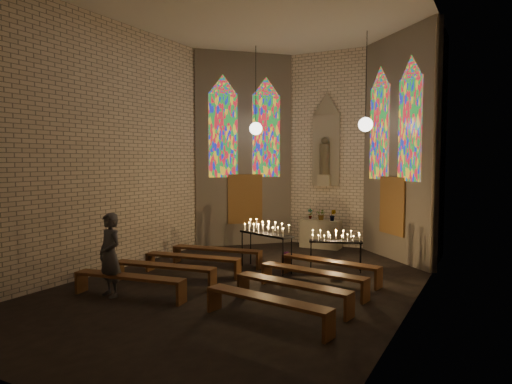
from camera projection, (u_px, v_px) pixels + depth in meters
floor at (245, 284)px, 11.47m from camera, size 12.00×12.00×0.00m
room at (298, 141)px, 14.17m from camera, size 8.22×12.43×7.00m
altar at (321, 234)px, 16.22m from camera, size 1.40×0.60×1.00m
flower_vase_left at (310, 214)px, 16.45m from camera, size 0.23×0.20×0.37m
flower_vase_center at (322, 215)px, 16.11m from camera, size 0.40×0.37×0.39m
flower_vase_right at (333, 215)px, 15.88m from camera, size 0.24×0.20×0.41m
aisle_flower_pot at (286, 259)px, 13.37m from camera, size 0.31×0.31×0.43m
votive_stand_left at (266, 231)px, 12.90m from camera, size 1.82×0.99×1.31m
votive_stand_right at (336, 239)px, 12.74m from camera, size 1.49×0.82×1.07m
pew_left_0 at (217, 251)px, 13.46m from camera, size 2.75×0.79×0.52m
pew_right_0 at (329, 264)px, 11.81m from camera, size 2.75×0.79×0.52m
pew_left_1 at (192, 259)px, 12.40m from camera, size 2.75×0.79×0.52m
pew_right_1 at (312, 274)px, 10.76m from camera, size 2.75×0.79×0.52m
pew_left_2 at (164, 268)px, 11.35m from camera, size 2.75×0.79×0.52m
pew_right_2 at (292, 287)px, 9.70m from camera, size 2.75×0.79×0.52m
pew_left_3 at (129, 279)px, 10.29m from camera, size 2.75×0.79×0.52m
pew_right_3 at (266, 302)px, 8.65m from camera, size 2.75×0.79×0.52m
visitor at (110, 255)px, 10.39m from camera, size 0.80×0.63×1.92m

